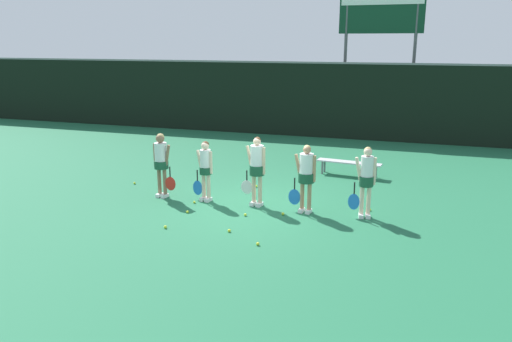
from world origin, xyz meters
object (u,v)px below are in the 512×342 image
at_px(player_2, 257,166).
at_px(tennis_ball_2, 283,214).
at_px(tennis_ball_0, 134,183).
at_px(player_0, 161,160).
at_px(tennis_ball_1, 245,215).
at_px(tennis_ball_7, 165,227).
at_px(player_3, 306,173).
at_px(tennis_ball_5, 194,202).
at_px(tennis_ball_8, 229,231).
at_px(bench_courtside, 349,164).
at_px(tennis_ball_3, 256,186).
at_px(scoreboard, 381,29).
at_px(tennis_ball_4, 187,212).
at_px(tennis_ball_9, 370,210).
at_px(player_1, 205,167).
at_px(player_4, 366,177).
at_px(tennis_ball_6, 258,244).

xyz_separation_m(player_2, tennis_ball_2, (0.84, -0.51, -1.02)).
relative_size(player_2, tennis_ball_0, 26.79).
xyz_separation_m(player_0, tennis_ball_1, (2.63, -0.76, -1.01)).
bearing_deg(tennis_ball_7, player_3, 36.96).
xyz_separation_m(tennis_ball_5, tennis_ball_8, (1.59, -1.60, 0.00)).
height_order(bench_courtside, player_3, player_3).
relative_size(bench_courtside, player_2, 1.14).
height_order(tennis_ball_3, tennis_ball_8, tennis_ball_8).
relative_size(scoreboard, tennis_ball_3, 85.18).
height_order(tennis_ball_4, tennis_ball_9, tennis_ball_9).
xyz_separation_m(player_1, player_4, (4.12, 0.00, 0.07)).
distance_m(tennis_ball_8, tennis_ball_9, 3.70).
bearing_deg(tennis_ball_0, tennis_ball_1, -21.52).
bearing_deg(tennis_ball_2, player_2, 148.67).
bearing_deg(tennis_ball_5, tennis_ball_4, -77.69).
height_order(scoreboard, tennis_ball_2, scoreboard).
distance_m(player_4, tennis_ball_5, 4.44).
relative_size(player_2, player_4, 1.04).
distance_m(player_0, tennis_ball_2, 3.65).
bearing_deg(tennis_ball_0, tennis_ball_2, -14.25).
distance_m(player_1, tennis_ball_0, 2.89).
bearing_deg(player_3, tennis_ball_5, -168.80).
xyz_separation_m(tennis_ball_0, tennis_ball_9, (6.85, -0.27, 0.00)).
bearing_deg(player_2, player_0, -167.44).
distance_m(tennis_ball_3, tennis_ball_8, 3.54).
relative_size(tennis_ball_0, tennis_ball_6, 0.93).
bearing_deg(tennis_ball_1, tennis_ball_3, 101.79).
relative_size(tennis_ball_7, tennis_ball_9, 1.03).
relative_size(scoreboard, tennis_ball_4, 89.85).
bearing_deg(tennis_ball_9, bench_courtside, 106.91).
bearing_deg(tennis_ball_6, player_4, 51.97).
xyz_separation_m(scoreboard, tennis_ball_2, (-1.11, -11.62, -4.53)).
distance_m(tennis_ball_2, tennis_ball_9, 2.20).
xyz_separation_m(tennis_ball_2, tennis_ball_6, (-0.01, -1.96, 0.00)).
relative_size(tennis_ball_4, tennis_ball_6, 0.91).
bearing_deg(tennis_ball_3, tennis_ball_4, -109.02).
bearing_deg(player_3, scoreboard, 93.42).
bearing_deg(tennis_ball_9, player_0, -174.16).
distance_m(scoreboard, tennis_ball_8, 13.96).
bearing_deg(tennis_ball_4, player_1, 88.02).
relative_size(scoreboard, player_1, 3.66).
height_order(player_0, tennis_ball_6, player_0).
bearing_deg(tennis_ball_3, tennis_ball_0, -166.88).
relative_size(player_3, tennis_ball_9, 24.16).
relative_size(player_3, tennis_ball_4, 25.89).
relative_size(tennis_ball_7, tennis_ball_8, 1.01).
xyz_separation_m(scoreboard, player_2, (-1.95, -11.11, -3.52)).
distance_m(player_4, tennis_ball_4, 4.40).
distance_m(player_1, tennis_ball_4, 1.39).
bearing_deg(tennis_ball_3, tennis_ball_8, -81.62).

